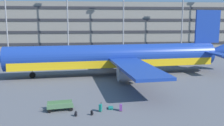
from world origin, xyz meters
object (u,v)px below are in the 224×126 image
at_px(backpack_black, 92,113).
at_px(suitcase_teal, 100,108).
at_px(suitcase_small, 111,108).
at_px(suitcase_scuffed, 121,107).
at_px(baggage_cart, 60,106).
at_px(airliner, 117,57).
at_px(backpack_orange, 76,114).

bearing_deg(backpack_black, suitcase_teal, 46.32).
bearing_deg(suitcase_teal, suitcase_small, 30.84).
relative_size(suitcase_scuffed, baggage_cart, 0.23).
bearing_deg(backpack_black, airliner, 75.82).
distance_m(airliner, suitcase_small, 16.66).
height_order(suitcase_small, suitcase_scuffed, suitcase_scuffed).
bearing_deg(backpack_orange, baggage_cart, 131.53).
bearing_deg(backpack_black, backpack_orange, -175.24).
xyz_separation_m(suitcase_teal, backpack_orange, (-2.37, -1.00, -0.15)).
bearing_deg(suitcase_small, suitcase_teal, -149.16).
relative_size(airliner, backpack_black, 74.98).
distance_m(suitcase_small, backpack_black, 2.44).
distance_m(suitcase_small, baggage_cart, 5.07).
height_order(backpack_black, baggage_cart, baggage_cart).
distance_m(airliner, suitcase_teal, 17.43).
height_order(suitcase_scuffed, backpack_orange, suitcase_scuffed).
bearing_deg(suitcase_teal, airliner, 77.80).
xyz_separation_m(airliner, backpack_orange, (-6.01, -17.86, -2.66)).
bearing_deg(baggage_cart, suitcase_scuffed, -7.77).
xyz_separation_m(airliner, backpack_black, (-4.48, -17.73, -2.67)).
relative_size(airliner, suitcase_teal, 43.81).
distance_m(suitcase_scuffed, backpack_black, 2.98).
bearing_deg(backpack_black, suitcase_scuffed, 17.08).
distance_m(suitcase_scuffed, baggage_cart, 6.04).
bearing_deg(baggage_cart, suitcase_teal, -11.58).
distance_m(suitcase_small, suitcase_scuffed, 1.16).
xyz_separation_m(airliner, suitcase_small, (-2.57, -16.22, -2.80)).
height_order(backpack_orange, baggage_cart, baggage_cart).
distance_m(backpack_orange, baggage_cart, 2.44).
bearing_deg(backpack_black, suitcase_small, 38.46).
relative_size(suitcase_small, backpack_black, 1.33).
relative_size(airliner, backpack_orange, 73.01).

